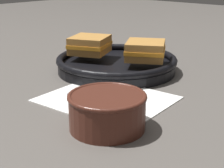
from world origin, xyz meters
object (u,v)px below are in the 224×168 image
Objects in this scene: spoon at (114,96)px; skillet at (117,63)px; sandwich_near_left at (145,50)px; sandwich_near_right at (90,45)px; soup_bowl at (107,109)px.

spoon is 0.21m from skillet.
skillet is 0.09m from sandwich_near_left.
sandwich_near_left is at bearing 69.75° from spoon.
skillet is (-0.14, 0.16, 0.01)m from spoon.
spoon is 0.93× the size of sandwich_near_right.
soup_bowl is at bearing -39.85° from sandwich_near_right.
spoon is 0.90× the size of sandwich_near_left.
sandwich_near_right is at bearing -162.54° from sandwich_near_left.
soup_bowl is at bearing -64.21° from sandwich_near_left.
sandwich_near_right is (-0.30, 0.25, 0.03)m from soup_bowl.
soup_bowl is 0.33m from sandwich_near_left.
sandwich_near_left is (-0.14, 0.30, 0.03)m from soup_bowl.
skillet is at bearing 128.97° from soup_bowl.
soup_bowl is 0.42× the size of skillet.
sandwich_near_left is 0.16m from sandwich_near_right.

